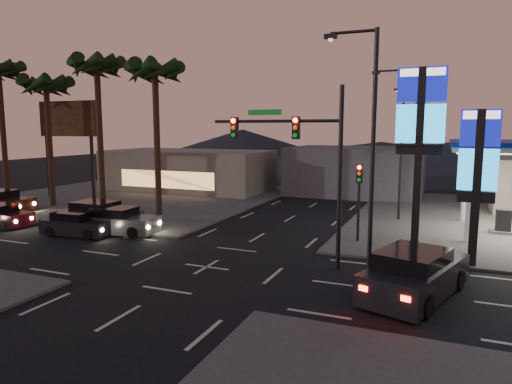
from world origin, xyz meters
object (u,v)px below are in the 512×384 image
at_px(pylon_sign_short, 478,164).
at_px(car_lane_b_rear, 0,202).
at_px(pylon_sign_tall, 420,124).
at_px(car_lane_b_front, 119,221).
at_px(traffic_signal_mast, 301,150).
at_px(car_lane_a_mid, 0,216).
at_px(car_lane_b_mid, 99,216).
at_px(car_lane_a_front, 77,224).
at_px(suv_station, 414,274).

distance_m(pylon_sign_short, car_lane_b_rear, 31.89).
relative_size(pylon_sign_tall, car_lane_b_rear, 1.73).
distance_m(pylon_sign_tall, car_lane_b_front, 17.56).
distance_m(traffic_signal_mast, car_lane_b_rear, 25.11).
xyz_separation_m(car_lane_a_mid, car_lane_b_front, (8.29, 1.28, 0.07)).
xyz_separation_m(pylon_sign_short, car_lane_b_rear, (-31.61, 1.55, -3.89)).
bearing_deg(car_lane_b_mid, car_lane_a_front, -86.32).
bearing_deg(car_lane_a_front, car_lane_b_mid, 93.68).
bearing_deg(traffic_signal_mast, pylon_sign_short, 19.13).
xyz_separation_m(car_lane_b_rear, suv_station, (29.45, -6.30, 0.07)).
bearing_deg(suv_station, car_lane_a_mid, 173.43).
height_order(car_lane_a_mid, car_lane_b_rear, car_lane_b_rear).
relative_size(pylon_sign_tall, car_lane_a_front, 2.08).
relative_size(car_lane_a_mid, car_lane_b_mid, 0.83).
bearing_deg(car_lane_b_mid, car_lane_a_mid, -163.01).
bearing_deg(car_lane_a_mid, car_lane_b_rear, 141.59).
relative_size(car_lane_a_front, suv_station, 0.75).
relative_size(traffic_signal_mast, car_lane_b_front, 1.65).
xyz_separation_m(traffic_signal_mast, suv_station, (5.08, -2.23, -4.39)).
height_order(car_lane_a_mid, car_lane_b_mid, car_lane_b_mid).
bearing_deg(traffic_signal_mast, car_lane_b_mid, 169.40).
relative_size(pylon_sign_short, suv_station, 1.20).
relative_size(car_lane_a_front, car_lane_a_mid, 1.00).
relative_size(pylon_sign_tall, car_lane_b_front, 1.85).
relative_size(traffic_signal_mast, suv_station, 1.38).
xyz_separation_m(car_lane_a_mid, suv_station, (25.16, -2.90, 0.19)).
relative_size(pylon_sign_short, car_lane_a_front, 1.61).
bearing_deg(pylon_sign_short, car_lane_b_front, -178.30).
bearing_deg(car_lane_a_mid, car_lane_b_mid, 16.99).
xyz_separation_m(car_lane_b_mid, car_lane_b_rear, (-10.56, 1.48, -0.01)).
height_order(traffic_signal_mast, car_lane_b_rear, traffic_signal_mast).
height_order(traffic_signal_mast, suv_station, traffic_signal_mast).
xyz_separation_m(pylon_sign_tall, car_lane_a_front, (-18.42, -2.90, -5.75)).
bearing_deg(car_lane_b_front, car_lane_a_mid, -171.22).
relative_size(car_lane_a_front, car_lane_b_rear, 0.83).
xyz_separation_m(car_lane_a_front, car_lane_b_mid, (-0.13, 1.98, 0.14)).
distance_m(pylon_sign_short, car_lane_b_front, 19.45).
xyz_separation_m(car_lane_a_mid, car_lane_b_rear, (-4.29, 3.40, 0.12)).
bearing_deg(pylon_sign_tall, suv_station, -86.67).
distance_m(pylon_sign_tall, suv_station, 8.00).
relative_size(pylon_sign_tall, car_lane_a_mid, 2.08).
bearing_deg(car_lane_a_mid, car_lane_b_front, 8.78).
bearing_deg(car_lane_b_front, traffic_signal_mast, -9.36).
bearing_deg(car_lane_b_front, pylon_sign_tall, 5.41).
height_order(pylon_sign_tall, car_lane_b_front, pylon_sign_tall).
xyz_separation_m(car_lane_a_mid, car_lane_b_mid, (6.28, 1.92, 0.13)).
bearing_deg(car_lane_b_mid, pylon_sign_short, -0.19).
bearing_deg(pylon_sign_tall, car_lane_b_front, -174.59).
xyz_separation_m(traffic_signal_mast, car_lane_b_mid, (-13.81, 2.58, -4.45)).
xyz_separation_m(traffic_signal_mast, car_lane_a_front, (-13.68, 0.61, -4.59)).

